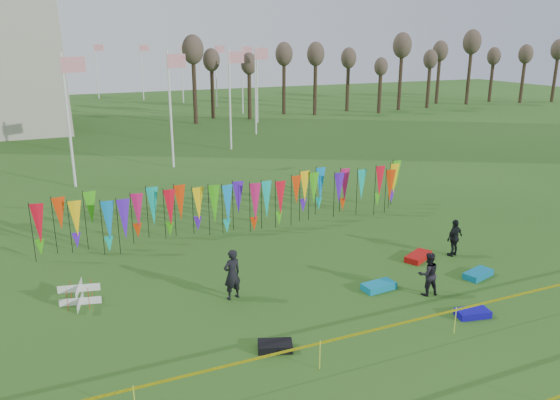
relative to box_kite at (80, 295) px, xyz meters
name	(u,v)px	position (x,y,z in m)	size (l,w,h in m)	color
ground	(341,320)	(7.70, -4.49, -0.39)	(160.00, 160.00, 0.00)	#234C15
banner_row	(247,197)	(7.98, 4.99, 1.19)	(18.64, 0.64, 2.47)	black
caution_tape_near	(372,332)	(7.48, -6.65, 0.39)	(26.00, 0.02, 0.90)	#F1E405
tree_line	(391,59)	(39.70, 39.51, 5.78)	(53.92, 1.92, 7.84)	#3A2A1D
box_kite	(80,295)	(0.00, 0.00, 0.00)	(0.71, 0.71, 0.79)	red
person_left	(232,274)	(4.97, -1.61, 0.53)	(0.67, 0.49, 1.84)	black
person_mid	(428,274)	(11.45, -4.11, 0.41)	(0.78, 0.48, 1.60)	black
person_right	(455,238)	(14.78, -1.61, 0.41)	(0.94, 0.53, 1.60)	black
kite_bag_turquoise	(379,286)	(10.11, -3.07, -0.27)	(1.22, 0.61, 0.24)	#0B83B0
kite_bag_blue	(473,313)	(11.82, -6.02, -0.28)	(1.09, 0.57, 0.23)	#110AA7
kite_bag_red	(418,257)	(13.17, -1.37, -0.27)	(1.35, 0.62, 0.25)	#B40F0C
kite_bag_black	(275,346)	(5.05, -5.25, -0.28)	(1.02, 0.59, 0.24)	black
kite_bag_teal	(478,274)	(14.21, -3.70, -0.28)	(1.24, 0.59, 0.24)	#0B709D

